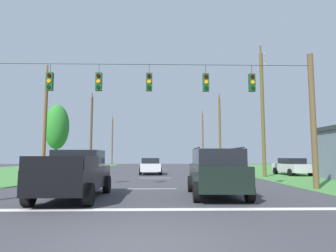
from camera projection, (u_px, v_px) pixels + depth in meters
ground_plane at (138, 245)px, 5.68m from camera, size 120.00×120.00×0.00m
stop_bar_stripe at (147, 209)px, 9.40m from camera, size 14.83×0.45×0.01m
lane_dash_0 at (153, 189)px, 15.37m from camera, size 2.50×0.15×0.01m
lane_dash_1 at (155, 178)px, 22.91m from camera, size 2.50×0.15×0.01m
lane_dash_2 at (156, 174)px, 28.12m from camera, size 2.50×0.15×0.01m
lane_dash_3 at (158, 169)px, 39.18m from camera, size 2.50×0.15×0.01m
overhead_signal_span at (150, 111)px, 15.35m from camera, size 17.44×0.31×7.16m
pickup_truck at (75, 174)px, 11.94m from camera, size 2.34×5.43×1.95m
suv_black at (216, 171)px, 12.53m from camera, size 2.34×4.86×2.05m
distant_car_crossing_white at (150, 166)px, 27.78m from camera, size 2.19×4.38×1.52m
distant_car_oncoming at (292, 166)px, 26.29m from camera, size 2.21×4.39×1.52m
distant_car_far_parked at (222, 165)px, 30.07m from camera, size 4.44×2.33×1.52m
utility_pole_mid_right at (263, 110)px, 24.58m from camera, size 0.29×1.82×11.07m
utility_pole_far_right at (220, 130)px, 42.55m from camera, size 0.31×1.84×10.80m
utility_pole_near_left at (203, 138)px, 59.88m from camera, size 0.29×1.90×10.94m
utility_pole_far_left at (45, 120)px, 23.90m from camera, size 0.27×1.81×9.20m
utility_pole_distant_right at (91, 131)px, 41.56m from camera, size 0.34×1.90×10.72m
utility_pole_distant_left at (112, 140)px, 58.83m from camera, size 0.28×1.84×9.79m
tree_roadside_far_right at (57, 127)px, 31.73m from camera, size 2.54×2.54×7.24m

